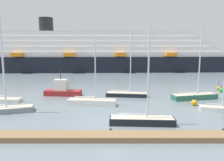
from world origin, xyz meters
TOP-DOWN VIEW (x-y plane):
  - ground_plane at (0.00, 0.00)m, footprint 600.00×600.00m
  - dock_pier at (0.00, -3.64)m, footprint 23.98×1.83m
  - sailboat_0 at (12.01, 10.12)m, footprint 6.87×3.07m
  - sailboat_1 at (-2.48, 6.72)m, footprint 6.30×2.09m
  - sailboat_2 at (-12.50, 3.48)m, footprint 7.18×3.40m
  - sailboat_3 at (12.60, 4.05)m, footprint 4.39×2.29m
  - sailboat_4 at (-14.96, 8.54)m, footprint 5.21×1.71m
  - sailboat_5 at (2.39, 11.82)m, footprint 6.43×2.40m
  - sailboat_6 at (3.02, -0.23)m, footprint 6.32×1.77m
  - fishing_boat_0 at (-7.61, 12.52)m, footprint 5.77×2.24m
  - channel_buoy_0 at (18.39, 15.11)m, footprint 0.63×0.63m
  - channel_buoy_1 at (18.89, 17.01)m, footprint 0.63×0.63m
  - channel_buoy_2 at (10.68, 6.68)m, footprint 0.75×0.75m
  - cruise_ship at (-5.13, 48.34)m, footprint 84.85×15.93m

SIDE VIEW (x-z plane):
  - ground_plane at x=0.00m, z-range 0.00..0.00m
  - dock_pier at x=0.00m, z-range -0.05..0.50m
  - channel_buoy_0 at x=18.39m, z-range -0.31..0.96m
  - channel_buoy_1 at x=18.89m, z-range -0.51..1.16m
  - channel_buoy_2 at x=10.68m, z-range -0.33..1.09m
  - sailboat_3 at x=12.60m, z-range -3.71..4.49m
  - sailboat_4 at x=-14.96m, z-range -3.98..4.76m
  - sailboat_5 at x=2.39m, z-range -4.37..5.29m
  - sailboat_6 at x=3.02m, z-range -4.33..5.34m
  - sailboat_1 at x=-2.48m, z-range -4.00..5.03m
  - sailboat_0 at x=12.01m, z-range -4.51..5.56m
  - sailboat_2 at x=-12.50m, z-range -5.50..6.67m
  - fishing_boat_0 at x=-7.61m, z-range -1.37..3.11m
  - cruise_ship at x=-5.13m, z-range -2.93..13.53m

